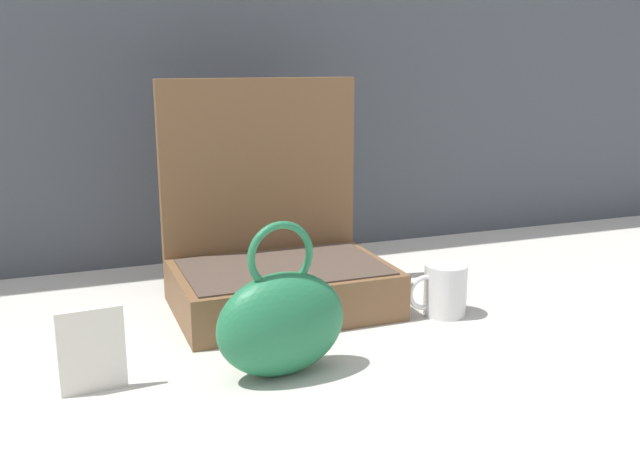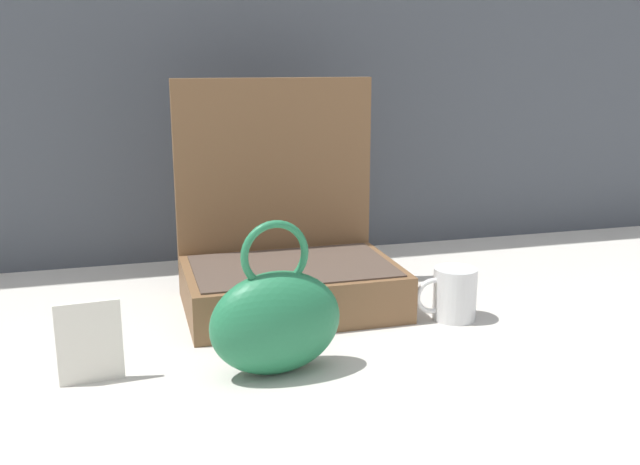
# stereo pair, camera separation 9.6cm
# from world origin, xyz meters

# --- Properties ---
(ground_plane) EXTENTS (6.00, 6.00, 0.00)m
(ground_plane) POSITION_xyz_m (0.00, 0.00, 0.00)
(ground_plane) COLOR beige
(open_suitcase) EXTENTS (0.38, 0.28, 0.41)m
(open_suitcase) POSITION_xyz_m (0.00, 0.20, 0.09)
(open_suitcase) COLOR brown
(open_suitcase) RESTS_ON ground_plane
(teal_pouch_handbag) EXTENTS (0.21, 0.11, 0.23)m
(teal_pouch_handbag) POSITION_xyz_m (-0.08, -0.09, 0.08)
(teal_pouch_handbag) COLOR #237247
(teal_pouch_handbag) RESTS_ON ground_plane
(coffee_mug) EXTENTS (0.11, 0.08, 0.09)m
(coffee_mug) POSITION_xyz_m (0.26, 0.04, 0.05)
(coffee_mug) COLOR silver
(coffee_mug) RESTS_ON ground_plane
(info_card_left) EXTENTS (0.09, 0.01, 0.12)m
(info_card_left) POSITION_xyz_m (-0.34, -0.05, 0.06)
(info_card_left) COLOR silver
(info_card_left) RESTS_ON ground_plane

